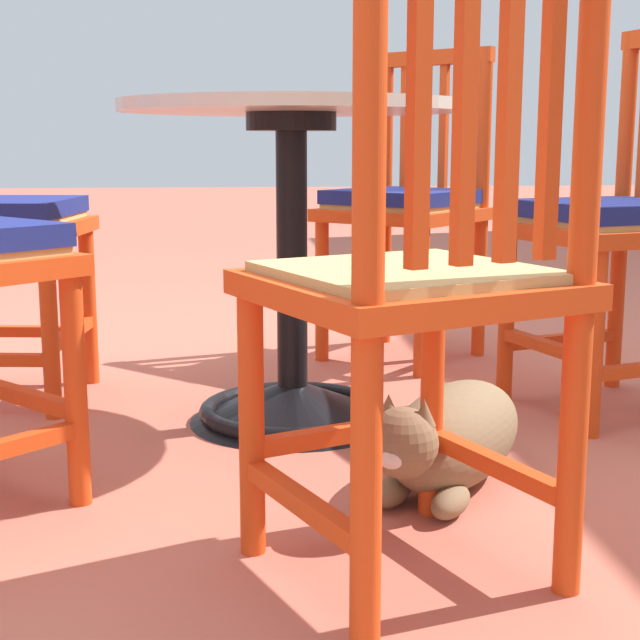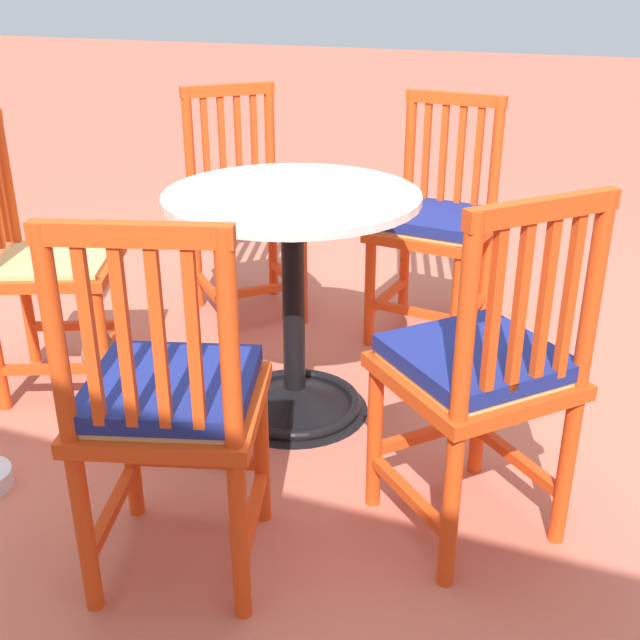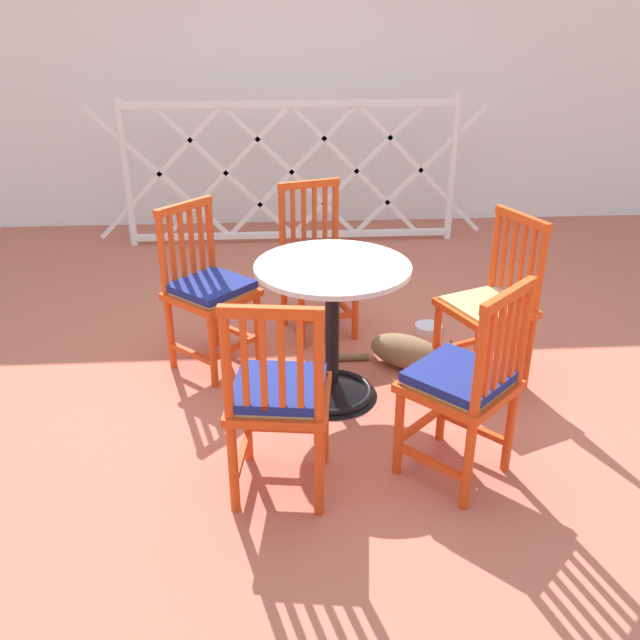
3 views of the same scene
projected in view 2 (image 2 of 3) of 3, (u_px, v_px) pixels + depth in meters
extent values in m
plane|color=#BC604C|center=(315.00, 402.00, 2.64)|extent=(24.00, 24.00, 0.00)
cone|color=black|center=(295.00, 396.00, 2.57)|extent=(0.48, 0.48, 0.10)
torus|color=black|center=(295.00, 403.00, 2.58)|extent=(0.44, 0.44, 0.04)
cylinder|color=black|center=(294.00, 305.00, 2.44)|extent=(0.07, 0.07, 0.66)
cylinder|color=black|center=(292.00, 208.00, 2.31)|extent=(0.20, 0.20, 0.04)
cylinder|color=beige|center=(292.00, 197.00, 2.30)|extent=(0.76, 0.76, 0.02)
cylinder|color=#D64214|center=(375.00, 432.00, 2.05)|extent=(0.04, 0.04, 0.45)
cylinder|color=#D64214|center=(480.00, 402.00, 2.19)|extent=(0.04, 0.04, 0.45)
cylinder|color=#D64214|center=(458.00, 417.00, 1.68)|extent=(0.04, 0.04, 0.91)
cylinder|color=#D64214|center=(579.00, 382.00, 1.82)|extent=(0.04, 0.04, 0.91)
cube|color=#D64214|center=(409.00, 494.00, 1.95)|extent=(0.27, 0.25, 0.03)
cube|color=#D64214|center=(517.00, 459.00, 2.09)|extent=(0.27, 0.25, 0.03)
cube|color=#D64214|center=(428.00, 434.00, 2.14)|extent=(0.25, 0.27, 0.03)
cube|color=#D64214|center=(474.00, 375.00, 1.90)|extent=(0.57, 0.57, 0.04)
cube|color=tan|center=(475.00, 367.00, 1.89)|extent=(0.49, 0.49, 0.02)
cube|color=#D64214|center=(494.00, 314.00, 1.62)|extent=(0.03, 0.03, 0.39)
cube|color=#D64214|center=(520.00, 308.00, 1.64)|extent=(0.03, 0.03, 0.39)
cube|color=#D64214|center=(545.00, 303.00, 1.67)|extent=(0.03, 0.03, 0.39)
cube|color=#D64214|center=(569.00, 297.00, 1.70)|extent=(0.03, 0.03, 0.39)
cube|color=#D64214|center=(544.00, 209.00, 1.57)|extent=(0.28, 0.30, 0.04)
cube|color=navy|center=(476.00, 356.00, 1.88)|extent=(0.51, 0.51, 0.04)
cylinder|color=#D64214|center=(457.00, 306.00, 2.81)|extent=(0.04, 0.04, 0.45)
cylinder|color=#D64214|center=(370.00, 290.00, 2.95)|extent=(0.04, 0.04, 0.45)
cylinder|color=#D64214|center=(490.00, 220.00, 2.99)|extent=(0.04, 0.04, 0.91)
cylinder|color=#D64214|center=(407.00, 208.00, 3.13)|extent=(0.04, 0.04, 0.91)
cube|color=#D64214|center=(470.00, 311.00, 2.98)|extent=(0.07, 0.34, 0.03)
cube|color=#D64214|center=(387.00, 295.00, 3.13)|extent=(0.07, 0.34, 0.03)
cube|color=#D64214|center=(411.00, 311.00, 2.90)|extent=(0.34, 0.07, 0.03)
cube|color=#D64214|center=(432.00, 231.00, 2.93)|extent=(0.45, 0.45, 0.04)
cube|color=tan|center=(432.00, 225.00, 2.92)|extent=(0.39, 0.39, 0.02)
cube|color=#D64214|center=(478.00, 159.00, 2.92)|extent=(0.03, 0.02, 0.39)
cube|color=#D64214|center=(460.00, 157.00, 2.95)|extent=(0.03, 0.02, 0.39)
cube|color=#D64214|center=(443.00, 155.00, 2.98)|extent=(0.03, 0.02, 0.39)
cube|color=#D64214|center=(426.00, 153.00, 3.01)|extent=(0.03, 0.02, 0.39)
cube|color=#D64214|center=(456.00, 99.00, 2.88)|extent=(0.38, 0.08, 0.04)
cube|color=navy|center=(433.00, 218.00, 2.91)|extent=(0.40, 0.40, 0.04)
cylinder|color=#D64214|center=(302.00, 271.00, 3.14)|extent=(0.04, 0.04, 0.45)
cylinder|color=#D64214|center=(220.00, 283.00, 3.01)|extent=(0.04, 0.04, 0.45)
cylinder|color=#D64214|center=(271.00, 194.00, 3.33)|extent=(0.04, 0.04, 0.91)
cylinder|color=#D64214|center=(193.00, 202.00, 3.20)|extent=(0.04, 0.04, 0.91)
cube|color=#D64214|center=(287.00, 277.00, 3.31)|extent=(0.26, 0.26, 0.03)
cube|color=#D64214|center=(209.00, 289.00, 3.19)|extent=(0.26, 0.26, 0.03)
cube|color=#D64214|center=(263.00, 290.00, 3.10)|extent=(0.26, 0.26, 0.03)
cube|color=#D64214|center=(246.00, 214.00, 3.13)|extent=(0.57, 0.57, 0.04)
cube|color=tan|center=(246.00, 209.00, 3.12)|extent=(0.49, 0.49, 0.02)
cube|color=#D64214|center=(254.00, 142.00, 3.21)|extent=(0.03, 0.03, 0.39)
cube|color=#D64214|center=(238.00, 143.00, 3.18)|extent=(0.03, 0.03, 0.39)
cube|color=#D64214|center=(222.00, 144.00, 3.16)|extent=(0.03, 0.03, 0.39)
cube|color=#D64214|center=(206.00, 146.00, 3.14)|extent=(0.03, 0.03, 0.39)
cube|color=#D64214|center=(228.00, 90.00, 3.09)|extent=(0.30, 0.29, 0.04)
cube|color=navy|center=(246.00, 201.00, 3.11)|extent=(0.51, 0.51, 0.04)
cylinder|color=#D64214|center=(122.00, 303.00, 2.83)|extent=(0.04, 0.04, 0.45)
cylinder|color=#D64214|center=(102.00, 345.00, 2.52)|extent=(0.04, 0.04, 0.45)
cylinder|color=#D64214|center=(17.00, 244.00, 2.73)|extent=(0.04, 0.04, 0.91)
cube|color=#D64214|center=(78.00, 326.00, 2.86)|extent=(0.32, 0.16, 0.03)
cube|color=#D64214|center=(52.00, 369.00, 2.55)|extent=(0.32, 0.16, 0.03)
cube|color=#D64214|center=(115.00, 338.00, 2.70)|extent=(0.16, 0.32, 0.03)
cube|color=#D64214|center=(54.00, 266.00, 2.59)|extent=(0.52, 0.52, 0.04)
cube|color=tan|center=(53.00, 260.00, 2.58)|extent=(0.46, 0.46, 0.02)
cylinder|color=#D64214|center=(129.00, 440.00, 2.01)|extent=(0.04, 0.04, 0.45)
cylinder|color=#D64214|center=(261.00, 445.00, 1.99)|extent=(0.04, 0.04, 0.45)
cylinder|color=#D64214|center=(70.00, 436.00, 1.61)|extent=(0.04, 0.04, 0.91)
cylinder|color=#D64214|center=(234.00, 442.00, 1.59)|extent=(0.04, 0.04, 0.91)
cube|color=#D64214|center=(112.00, 509.00, 1.89)|extent=(0.12, 0.33, 0.03)
cube|color=#D64214|center=(252.00, 515.00, 1.87)|extent=(0.12, 0.33, 0.03)
cube|color=#D64214|center=(196.00, 461.00, 2.03)|extent=(0.33, 0.12, 0.03)
cube|color=#D64214|center=(173.00, 406.00, 1.76)|extent=(0.50, 0.50, 0.04)
cube|color=tan|center=(172.00, 398.00, 1.76)|extent=(0.44, 0.44, 0.02)
cube|color=#D64214|center=(89.00, 338.00, 1.51)|extent=(0.03, 0.03, 0.39)
cube|color=#D64214|center=(124.00, 339.00, 1.51)|extent=(0.03, 0.03, 0.39)
cube|color=#D64214|center=(159.00, 340.00, 1.51)|extent=(0.03, 0.03, 0.39)
cube|color=#D64214|center=(194.00, 341.00, 1.50)|extent=(0.03, 0.03, 0.39)
cube|color=#D64214|center=(131.00, 234.00, 1.42)|extent=(0.37, 0.14, 0.04)
cube|color=navy|center=(171.00, 386.00, 1.74)|extent=(0.45, 0.45, 0.04)
ellipsoid|color=brown|center=(130.00, 400.00, 2.46)|extent=(0.48, 0.41, 0.19)
ellipsoid|color=silver|center=(118.00, 390.00, 2.54)|extent=(0.23, 0.23, 0.14)
sphere|color=brown|center=(99.00, 354.00, 2.63)|extent=(0.12, 0.12, 0.12)
ellipsoid|color=silver|center=(95.00, 353.00, 2.66)|extent=(0.07, 0.07, 0.04)
cone|color=brown|center=(89.00, 344.00, 2.58)|extent=(0.04, 0.04, 0.04)
cone|color=brown|center=(108.00, 339.00, 2.61)|extent=(0.04, 0.04, 0.04)
ellipsoid|color=brown|center=(97.00, 402.00, 2.58)|extent=(0.13, 0.11, 0.05)
ellipsoid|color=brown|center=(129.00, 392.00, 2.64)|extent=(0.13, 0.11, 0.05)
cylinder|color=brown|center=(206.00, 455.00, 2.31)|extent=(0.22, 0.04, 0.04)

